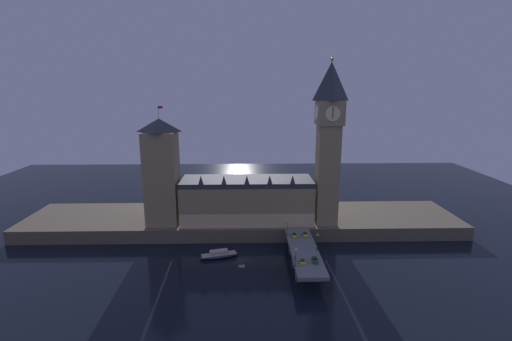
% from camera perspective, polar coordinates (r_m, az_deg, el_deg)
% --- Properties ---
extents(ground_plane, '(400.00, 400.00, 0.00)m').
position_cam_1_polar(ground_plane, '(161.10, -2.21, -13.70)').
color(ground_plane, black).
extents(embankment, '(220.00, 42.00, 6.61)m').
position_cam_1_polar(embankment, '(195.57, -2.06, -7.71)').
color(embankment, brown).
rests_on(embankment, ground_plane).
extents(parliament_hall, '(63.87, 22.57, 25.14)m').
position_cam_1_polar(parliament_hall, '(184.07, -1.39, -4.51)').
color(parliament_hall, '#9E845B').
rests_on(parliament_hall, embankment).
extents(clock_tower, '(12.37, 12.48, 77.82)m').
position_cam_1_polar(clock_tower, '(176.43, 11.11, 4.75)').
color(clock_tower, '#9E845B').
rests_on(clock_tower, embankment).
extents(victoria_tower, '(15.21, 15.21, 56.80)m').
position_cam_1_polar(victoria_tower, '(182.23, -14.31, -0.19)').
color(victoria_tower, '#9E845B').
rests_on(victoria_tower, embankment).
extents(bridge, '(11.22, 46.00, 7.34)m').
position_cam_1_polar(bridge, '(156.04, 7.37, -12.66)').
color(bridge, slate).
rests_on(bridge, ground_plane).
extents(car_northbound_lead, '(2.02, 3.89, 1.51)m').
position_cam_1_polar(car_northbound_lead, '(165.96, 5.88, -9.88)').
color(car_northbound_lead, yellow).
rests_on(car_northbound_lead, bridge).
extents(car_northbound_trail, '(1.88, 4.34, 1.40)m').
position_cam_1_polar(car_northbound_trail, '(143.78, 7.13, -13.69)').
color(car_northbound_trail, yellow).
rests_on(car_northbound_trail, bridge).
extents(car_southbound_lead, '(1.97, 4.52, 1.57)m').
position_cam_1_polar(car_southbound_lead, '(145.30, 9.06, -13.42)').
color(car_southbound_lead, '#235633').
rests_on(car_southbound_lead, bridge).
extents(car_southbound_trail, '(2.07, 3.80, 1.47)m').
position_cam_1_polar(car_southbound_trail, '(167.50, 7.54, -9.72)').
color(car_southbound_trail, yellow).
rests_on(car_southbound_trail, bridge).
extents(pedestrian_near_rail, '(0.38, 0.38, 1.85)m').
position_cam_1_polar(pedestrian_near_rail, '(145.79, 5.99, -13.12)').
color(pedestrian_near_rail, black).
rests_on(pedestrian_near_rail, bridge).
extents(pedestrian_mid_walk, '(0.38, 0.38, 1.64)m').
position_cam_1_polar(pedestrian_mid_walk, '(154.13, 9.35, -11.78)').
color(pedestrian_mid_walk, black).
rests_on(pedestrian_mid_walk, bridge).
extents(street_lamp_near, '(1.34, 0.60, 7.11)m').
position_cam_1_polar(street_lamp_near, '(139.29, 6.15, -12.84)').
color(street_lamp_near, '#2D3333').
rests_on(street_lamp_near, bridge).
extents(street_lamp_mid, '(1.34, 0.60, 6.61)m').
position_cam_1_polar(street_lamp_mid, '(154.28, 9.43, -10.43)').
color(street_lamp_mid, '#2D3333').
rests_on(street_lamp_mid, bridge).
extents(street_lamp_far, '(1.34, 0.60, 6.99)m').
position_cam_1_polar(street_lamp_far, '(166.13, 4.83, -8.47)').
color(street_lamp_far, '#2D3333').
rests_on(street_lamp_far, bridge).
extents(boat_upstream, '(17.61, 9.01, 3.31)m').
position_cam_1_polar(boat_upstream, '(163.96, -5.72, -12.79)').
color(boat_upstream, '#1E2842').
rests_on(boat_upstream, ground_plane).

